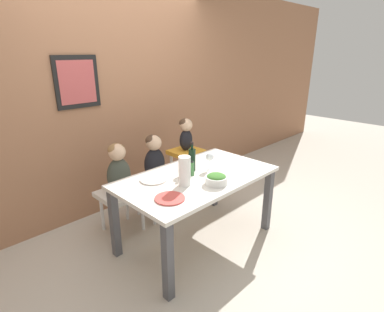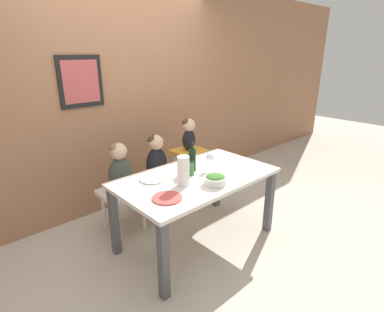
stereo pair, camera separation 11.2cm
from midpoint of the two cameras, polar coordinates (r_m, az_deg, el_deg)
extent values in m
plane|color=#BCB2A3|center=(3.22, -0.18, -15.71)|extent=(14.00, 14.00, 0.00)
cube|color=#9E6B4C|center=(3.68, -14.55, 10.99)|extent=(10.00, 0.06, 2.70)
cube|color=black|center=(3.39, -21.97, 12.92)|extent=(0.47, 0.02, 0.53)
cube|color=#B74C4C|center=(3.38, -21.88, 12.91)|extent=(0.38, 0.00, 0.43)
cube|color=silver|center=(2.87, -0.20, -4.04)|extent=(1.52, 0.88, 0.03)
cube|color=#4C4C51|center=(2.41, -6.04, -19.35)|extent=(0.07, 0.07, 0.69)
cube|color=#4C4C51|center=(3.32, 13.28, -8.14)|extent=(0.07, 0.07, 0.69)
cube|color=#4C4C51|center=(2.94, -15.61, -12.18)|extent=(0.07, 0.07, 0.69)
cube|color=#4C4C51|center=(3.72, 3.40, -4.49)|extent=(0.07, 0.07, 0.69)
cylinder|color=silver|center=(3.19, -15.01, -12.42)|extent=(0.04, 0.04, 0.41)
cylinder|color=silver|center=(3.32, -10.38, -10.65)|extent=(0.04, 0.04, 0.41)
cylinder|color=silver|center=(3.43, -17.67, -10.31)|extent=(0.04, 0.04, 0.41)
cylinder|color=silver|center=(3.55, -13.26, -8.77)|extent=(0.04, 0.04, 0.41)
cube|color=silver|center=(3.26, -14.41, -7.01)|extent=(0.44, 0.41, 0.05)
cylinder|color=silver|center=(3.40, -8.22, -9.78)|extent=(0.04, 0.04, 0.41)
cylinder|color=silver|center=(3.57, -4.24, -8.15)|extent=(0.04, 0.04, 0.41)
cylinder|color=silver|center=(3.62, -11.18, -8.01)|extent=(0.04, 0.04, 0.41)
cylinder|color=silver|center=(3.78, -7.31, -6.58)|extent=(0.04, 0.04, 0.41)
cube|color=silver|center=(3.49, -7.91, -4.76)|extent=(0.44, 0.41, 0.05)
cylinder|color=silver|center=(3.65, -2.04, -5.34)|extent=(0.04, 0.04, 0.64)
cylinder|color=silver|center=(3.82, 0.83, -4.18)|extent=(0.04, 0.04, 0.64)
cylinder|color=silver|center=(3.83, -4.71, -4.16)|extent=(0.04, 0.04, 0.64)
cylinder|color=silver|center=(3.99, -1.85, -3.12)|extent=(0.04, 0.04, 0.64)
cube|color=gold|center=(3.70, -2.01, 0.75)|extent=(0.37, 0.35, 0.05)
ellipsoid|color=#3D4238|center=(3.18, -14.73, -3.60)|extent=(0.26, 0.18, 0.37)
sphere|color=#D6AD89|center=(3.09, -15.12, 0.69)|extent=(0.17, 0.17, 0.17)
ellipsoid|color=olive|center=(3.09, -15.26, 1.19)|extent=(0.17, 0.16, 0.12)
ellipsoid|color=black|center=(3.41, -8.07, -1.53)|extent=(0.26, 0.18, 0.37)
sphere|color=#D6AD89|center=(3.33, -8.27, 2.51)|extent=(0.17, 0.17, 0.17)
ellipsoid|color=#473323|center=(3.33, -8.40, 2.97)|extent=(0.17, 0.16, 0.12)
ellipsoid|color=black|center=(3.65, -2.03, 3.06)|extent=(0.18, 0.13, 0.26)
sphere|color=#D6AD89|center=(3.60, -2.07, 5.94)|extent=(0.16, 0.16, 0.16)
ellipsoid|color=#473323|center=(3.60, -2.18, 6.32)|extent=(0.15, 0.15, 0.11)
cylinder|color=black|center=(2.94, -1.09, -0.77)|extent=(0.07, 0.07, 0.22)
cylinder|color=black|center=(2.89, -1.11, 1.96)|extent=(0.03, 0.03, 0.07)
cylinder|color=black|center=(2.88, -1.11, 2.47)|extent=(0.03, 0.03, 0.02)
cylinder|color=white|center=(2.61, -2.66, -2.89)|extent=(0.11, 0.11, 0.27)
cylinder|color=white|center=(3.01, 2.30, -2.51)|extent=(0.06, 0.06, 0.00)
cylinder|color=white|center=(2.99, 2.31, -1.71)|extent=(0.01, 0.01, 0.09)
ellipsoid|color=white|center=(2.96, 2.33, -0.18)|extent=(0.08, 0.08, 0.08)
cylinder|color=white|center=(2.91, -2.43, -3.32)|extent=(0.06, 0.06, 0.00)
cylinder|color=white|center=(2.89, -2.44, -2.50)|extent=(0.01, 0.01, 0.09)
ellipsoid|color=white|center=(2.86, -2.47, -0.92)|extent=(0.08, 0.08, 0.08)
cylinder|color=white|center=(2.68, 3.45, -4.60)|extent=(0.20, 0.20, 0.07)
ellipsoid|color=#3D752D|center=(2.67, 3.47, -3.92)|extent=(0.17, 0.17, 0.05)
cylinder|color=#D14C47|center=(2.43, -5.58, -8.03)|extent=(0.25, 0.25, 0.01)
cylinder|color=silver|center=(2.78, -8.51, -4.48)|extent=(0.25, 0.25, 0.01)
cylinder|color=#336633|center=(2.84, -1.15, -2.46)|extent=(0.04, 0.04, 0.13)
cone|color=black|center=(2.81, -1.16, -0.98)|extent=(0.04, 0.04, 0.02)
camera|label=1|loc=(0.06, -91.13, -0.40)|focal=28.00mm
camera|label=2|loc=(0.06, 88.87, 0.40)|focal=28.00mm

